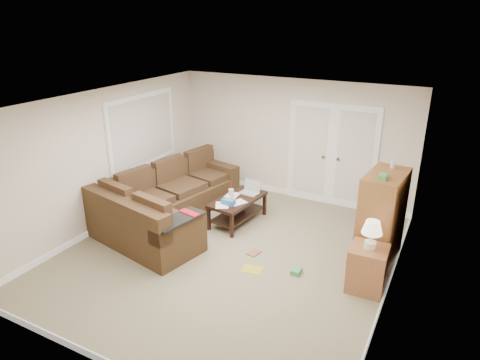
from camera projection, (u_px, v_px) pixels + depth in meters
The scene contains 17 objects.
floor at pixel (229, 253), 7.03m from camera, with size 5.50×5.50×0.00m, color gray.
ceiling at pixel (227, 102), 6.13m from camera, with size 5.00×5.50×0.02m, color white.
wall_left at pixel (106, 159), 7.66m from camera, with size 0.02×5.50×2.50m, color silver.
wall_right at pixel (397, 216), 5.50m from camera, with size 0.02×5.50×2.50m, color silver.
wall_back at pixel (292, 139), 8.85m from camera, with size 5.00×0.02×2.50m, color silver.
wall_front at pixel (95, 272), 4.31m from camera, with size 5.00×0.02×2.50m, color silver.
baseboards at pixel (229, 251), 7.02m from camera, with size 5.00×5.50×0.10m, color silver, non-canonical shape.
french_doors at pixel (331, 156), 8.53m from camera, with size 1.80×0.05×2.13m.
window_left at pixel (143, 130), 8.36m from camera, with size 0.05×1.92×1.42m.
sectional_sofa at pixel (165, 206), 7.90m from camera, with size 2.18×3.38×0.94m.
coffee_table at pixel (238, 209), 8.01m from camera, with size 0.73×1.26×0.82m.
tv_armoire at pixel (381, 219), 6.50m from camera, with size 0.60×0.99×1.62m.
side_cabinet at pixel (368, 265), 6.00m from camera, with size 0.52×0.52×1.07m.
space_heater at pixel (362, 208), 8.31m from camera, with size 0.12×0.10×0.31m, color silver.
floor_magazine at pixel (252, 269), 6.58m from camera, with size 0.30×0.24×0.01m, color gold.
floor_greenbox at pixel (296, 271), 6.48m from camera, with size 0.14×0.18×0.07m, color #44964E.
floor_book at pixel (250, 251), 7.08m from camera, with size 0.17×0.23×0.02m, color brown.
Camera 1 is at (3.00, -5.33, 3.68)m, focal length 32.00 mm.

